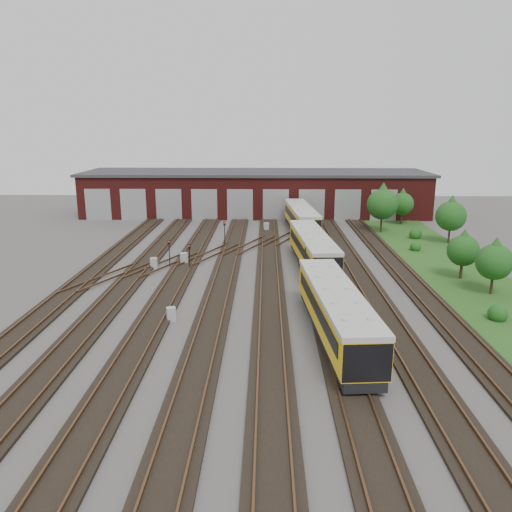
{
  "coord_description": "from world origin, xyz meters",
  "views": [
    {
      "loc": [
        1.68,
        -35.21,
        12.92
      ],
      "look_at": [
        0.81,
        6.54,
        2.0
      ],
      "focal_mm": 35.0,
      "sensor_mm": 36.0,
      "label": 1
    }
  ],
  "objects": [
    {
      "name": "bush_0",
      "position": [
        17.57,
        -2.89,
        0.66
      ],
      "size": [
        1.31,
        1.31,
        1.31
      ],
      "primitive_type": "sphere",
      "color": "#144814",
      "rests_on": "ground"
    },
    {
      "name": "bush_2",
      "position": [
        19.32,
        22.72,
        0.71
      ],
      "size": [
        1.42,
        1.42,
        1.42
      ],
      "primitive_type": "sphere",
      "color": "#144814",
      "rests_on": "ground"
    },
    {
      "name": "ground",
      "position": [
        0.0,
        0.0,
        0.0
      ],
      "size": [
        120.0,
        120.0,
        0.0
      ],
      "primitive_type": "plane",
      "color": "#4A4845",
      "rests_on": "ground"
    },
    {
      "name": "tree_4",
      "position": [
        19.49,
        2.61,
        2.99
      ],
      "size": [
        2.81,
        2.81,
        4.66
      ],
      "color": "#332217",
      "rests_on": "ground"
    },
    {
      "name": "maintenance_shed",
      "position": [
        -0.01,
        39.97,
        3.2
      ],
      "size": [
        51.0,
        12.5,
        6.35
      ],
      "color": "#541615",
      "rests_on": "ground"
    },
    {
      "name": "signal_mast_0",
      "position": [
        -7.44,
        10.1,
        1.64
      ],
      "size": [
        0.24,
        0.22,
        2.55
      ],
      "rotation": [
        0.0,
        0.0,
        0.25
      ],
      "color": "black",
      "rests_on": "ground"
    },
    {
      "name": "tree_3",
      "position": [
        18.64,
        6.71,
        2.87
      ],
      "size": [
        2.69,
        2.69,
        4.47
      ],
      "color": "#332217",
      "rests_on": "ground"
    },
    {
      "name": "signal_mast_3",
      "position": [
        5.12,
        5.96,
        1.88
      ],
      "size": [
        0.24,
        0.23,
        2.93
      ],
      "rotation": [
        0.0,
        0.0,
        0.04
      ],
      "color": "black",
      "rests_on": "ground"
    },
    {
      "name": "relay_cabinet_0",
      "position": [
        -8.78,
        9.4,
        0.51
      ],
      "size": [
        0.62,
        0.52,
        1.02
      ],
      "primitive_type": "cube",
      "rotation": [
        0.0,
        0.0,
        0.02
      ],
      "color": "#A3A5A8",
      "rests_on": "ground"
    },
    {
      "name": "grass_verge",
      "position": [
        19.0,
        10.0,
        0.03
      ],
      "size": [
        8.0,
        55.0,
        0.05
      ],
      "primitive_type": "cube",
      "color": "#254C19",
      "rests_on": "ground"
    },
    {
      "name": "relay_cabinet_2",
      "position": [
        -4.76,
        -3.54,
        0.5
      ],
      "size": [
        0.73,
        0.67,
        0.99
      ],
      "primitive_type": "cube",
      "rotation": [
        0.0,
        0.0,
        0.34
      ],
      "color": "#A3A5A8",
      "rests_on": "ground"
    },
    {
      "name": "tree_2",
      "position": [
        22.34,
        20.25,
        3.55
      ],
      "size": [
        3.34,
        3.34,
        5.53
      ],
      "color": "#332217",
      "rests_on": "ground"
    },
    {
      "name": "tree_0",
      "position": [
        16.0,
        26.13,
        4.02
      ],
      "size": [
        3.78,
        3.78,
        6.26
      ],
      "color": "#332217",
      "rests_on": "ground"
    },
    {
      "name": "signal_mast_2",
      "position": [
        -5.34,
        8.88,
        1.59
      ],
      "size": [
        0.22,
        0.21,
        2.46
      ],
      "rotation": [
        0.0,
        0.0,
        -0.03
      ],
      "color": "black",
      "rests_on": "ground"
    },
    {
      "name": "track_network",
      "position": [
        -0.17,
        0.59,
        0.11
      ],
      "size": [
        30.4,
        70.0,
        0.33
      ],
      "color": "black",
      "rests_on": "ground"
    },
    {
      "name": "tree_1",
      "position": [
        19.89,
        31.43,
        3.18
      ],
      "size": [
        2.99,
        2.99,
        4.95
      ],
      "color": "#332217",
      "rests_on": "ground"
    },
    {
      "name": "relay_cabinet_1",
      "position": [
        -6.21,
        10.9,
        0.56
      ],
      "size": [
        0.81,
        0.74,
        1.12
      ],
      "primitive_type": "cube",
      "rotation": [
        0.0,
        0.0,
        0.3
      ],
      "color": "#A3A5A8",
      "rests_on": "ground"
    },
    {
      "name": "relay_cabinet_4",
      "position": [
        7.5,
        11.92,
        0.43
      ],
      "size": [
        0.57,
        0.5,
        0.86
      ],
      "primitive_type": "cube",
      "rotation": [
        0.0,
        0.0,
        -0.14
      ],
      "color": "#A3A5A8",
      "rests_on": "ground"
    },
    {
      "name": "relay_cabinet_3",
      "position": [
        1.69,
        26.8,
        0.53
      ],
      "size": [
        0.71,
        0.62,
        1.05
      ],
      "primitive_type": "cube",
      "rotation": [
        0.0,
        0.0,
        0.16
      ],
      "color": "#A3A5A8",
      "rests_on": "ground"
    },
    {
      "name": "signal_mast_1",
      "position": [
        -2.87,
        18.12,
        1.81
      ],
      "size": [
        0.25,
        0.24,
        2.84
      ],
      "rotation": [
        0.0,
        0.0,
        0.3
      ],
      "color": "black",
      "rests_on": "ground"
    },
    {
      "name": "metro_train",
      "position": [
        6.0,
        9.69,
        1.84
      ],
      "size": [
        3.66,
        46.42,
        2.95
      ],
      "rotation": [
        0.0,
        0.0,
        0.08
      ],
      "color": "black",
      "rests_on": "ground"
    },
    {
      "name": "bush_1",
      "position": [
        17.61,
        16.75,
        0.57
      ],
      "size": [
        1.14,
        1.14,
        1.14
      ],
      "primitive_type": "sphere",
      "color": "#144814",
      "rests_on": "ground"
    }
  ]
}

